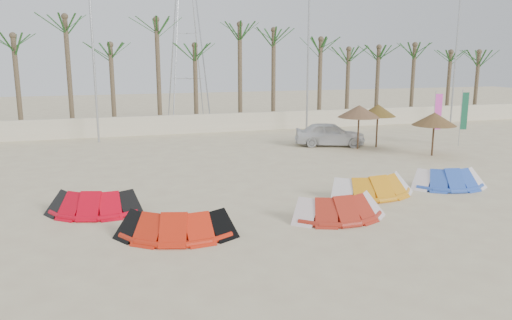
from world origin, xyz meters
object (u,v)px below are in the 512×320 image
object	(u,v)px
parasol_left	(359,111)
car	(330,134)
kite_red_mid	(174,221)
parasol_right	(378,110)
kite_red_right	(336,205)
kite_blue	(445,177)
kite_red_left	(93,201)
kite_orange	(369,184)
parasol_mid	(434,119)

from	to	relation	value
parasol_left	car	world-z (taller)	parasol_left
kite_red_mid	parasol_right	distance (m)	17.60
parasol_right	parasol_left	bearing A→B (deg)	-170.22
kite_red_right	parasol_left	bearing A→B (deg)	58.51
kite_red_right	car	size ratio (longest dim) A/B	0.77
kite_red_right	kite_blue	size ratio (longest dim) A/B	0.99
kite_red_left	kite_red_mid	bearing A→B (deg)	-51.86
kite_blue	parasol_left	bearing A→B (deg)	85.68
kite_red_left	parasol_left	xyz separation A→B (m)	(14.45, 8.00, 1.77)
kite_orange	kite_red_mid	bearing A→B (deg)	-163.91
kite_red_right	parasol_left	xyz separation A→B (m)	(6.69, 10.92, 1.77)
kite_blue	parasol_mid	distance (m)	6.94
parasol_mid	car	size ratio (longest dim) A/B	0.56
kite_orange	parasol_mid	size ratio (longest dim) A/B	1.54
kite_blue	parasol_right	distance (m)	9.26
parasol_mid	parasol_right	size ratio (longest dim) A/B	0.93
kite_red_left	parasol_left	world-z (taller)	parasol_left
kite_orange	parasol_right	bearing A→B (deg)	58.27
kite_blue	kite_red_right	bearing A→B (deg)	-159.30
parasol_right	kite_red_left	bearing A→B (deg)	-152.48
kite_red_mid	parasol_mid	world-z (taller)	parasol_mid
kite_red_left	car	bearing A→B (deg)	35.34
kite_red_left	parasol_mid	world-z (taller)	parasol_mid
parasol_left	kite_blue	bearing A→B (deg)	-94.32
parasol_left	kite_red_left	bearing A→B (deg)	-151.03
kite_red_left	kite_orange	distance (m)	10.27
kite_orange	parasol_left	distance (m)	9.85
car	kite_red_left	bearing A→B (deg)	144.98
kite_red_mid	kite_blue	bearing A→B (deg)	11.70
kite_blue	parasol_left	size ratio (longest dim) A/B	1.27
kite_orange	parasol_left	xyz separation A→B (m)	(4.20, 8.73, 1.77)
kite_red_mid	kite_orange	xyz separation A→B (m)	(7.88, 2.27, 0.00)
kite_blue	parasol_right	world-z (taller)	parasol_right
kite_red_mid	kite_blue	size ratio (longest dim) A/B	1.16
kite_red_mid	parasol_left	xyz separation A→B (m)	(12.08, 11.01, 1.77)
kite_red_right	kite_blue	xyz separation A→B (m)	(6.04, 2.28, -0.00)
kite_red_left	parasol_right	distance (m)	17.89
kite_red_left	kite_red_right	bearing A→B (deg)	-20.68
kite_red_mid	kite_red_right	xyz separation A→B (m)	(5.39, 0.09, -0.00)
kite_red_right	parasol_right	distance (m)	13.86
kite_red_right	kite_blue	distance (m)	6.46
parasol_mid	car	xyz separation A→B (m)	(-3.99, 4.38, -1.28)
kite_red_left	parasol_mid	bearing A→B (deg)	16.36
parasol_mid	car	bearing A→B (deg)	132.31
kite_red_right	parasol_left	size ratio (longest dim) A/B	1.26
kite_orange	kite_red_right	bearing A→B (deg)	-138.72
parasol_left	parasol_mid	bearing A→B (deg)	-44.84
kite_blue	parasol_mid	world-z (taller)	parasol_mid
parasol_mid	parasol_left	bearing A→B (deg)	135.16
kite_red_mid	kite_orange	size ratio (longest dim) A/B	1.03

